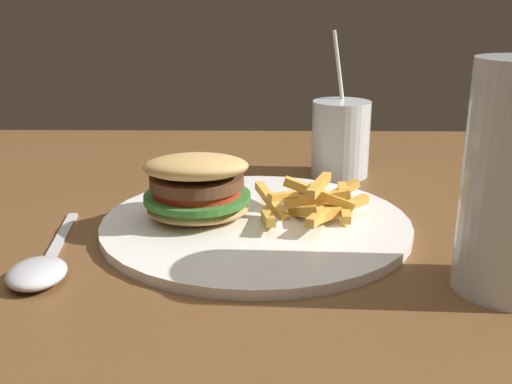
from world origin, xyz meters
TOP-DOWN VIEW (x-y plane):
  - dining_table at (0.00, 0.00)m, footprint 1.50×1.17m
  - meal_plate_near at (0.01, -0.10)m, footprint 0.32×0.32m
  - juice_glass at (-0.12, -0.30)m, footprint 0.08×0.08m
  - spoon at (0.17, 0.02)m, footprint 0.06×0.20m

SIDE VIEW (x-z plane):
  - dining_table at x=0.00m, z-range 0.28..1.03m
  - spoon at x=0.17m, z-range 0.74..0.76m
  - meal_plate_near at x=0.01m, z-range 0.72..0.81m
  - juice_glass at x=-0.12m, z-range 0.70..0.89m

